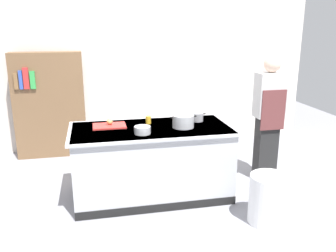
{
  "coord_description": "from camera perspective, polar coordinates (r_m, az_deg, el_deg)",
  "views": [
    {
      "loc": [
        -0.67,
        -4.12,
        2.11
      ],
      "look_at": [
        0.25,
        0.2,
        0.85
      ],
      "focal_mm": 38.08,
      "sensor_mm": 36.0,
      "label": 1
    }
  ],
  "objects": [
    {
      "name": "ground_plane",
      "position": [
        4.67,
        -2.53,
        -10.92
      ],
      "size": [
        10.0,
        10.0,
        0.0
      ],
      "primitive_type": "plane",
      "color": "gray"
    },
    {
      "name": "back_wall",
      "position": [
        6.28,
        -5.97,
        10.27
      ],
      "size": [
        6.4,
        0.12,
        3.0
      ],
      "primitive_type": "cube",
      "color": "silver",
      "rests_on": "ground_plane"
    },
    {
      "name": "counter_island",
      "position": [
        4.48,
        -2.6,
        -5.61
      ],
      "size": [
        1.98,
        0.98,
        0.9
      ],
      "color": "#B7BABF",
      "rests_on": "ground_plane"
    },
    {
      "name": "cutting_board",
      "position": [
        4.44,
        -9.37,
        0.02
      ],
      "size": [
        0.4,
        0.28,
        0.02
      ],
      "primitive_type": "cube",
      "color": "red",
      "rests_on": "counter_island"
    },
    {
      "name": "onion",
      "position": [
        4.45,
        -9.33,
        0.71
      ],
      "size": [
        0.07,
        0.07,
        0.07
      ],
      "primitive_type": "sphere",
      "color": "tan",
      "rests_on": "cutting_board"
    },
    {
      "name": "stock_pot",
      "position": [
        4.34,
        2.44,
        0.78
      ],
      "size": [
        0.33,
        0.26,
        0.15
      ],
      "color": "#B7BABF",
      "rests_on": "counter_island"
    },
    {
      "name": "sauce_pan",
      "position": [
        4.64,
        4.67,
        1.45
      ],
      "size": [
        0.22,
        0.16,
        0.11
      ],
      "color": "#99999E",
      "rests_on": "counter_island"
    },
    {
      "name": "mixing_bowl",
      "position": [
        4.1,
        -4.11,
        -0.66
      ],
      "size": [
        0.19,
        0.19,
        0.09
      ],
      "primitive_type": "cylinder",
      "color": "#B7BABF",
      "rests_on": "counter_island"
    },
    {
      "name": "juice_cup",
      "position": [
        4.5,
        -3.18,
        0.98
      ],
      "size": [
        0.07,
        0.07,
        0.1
      ],
      "primitive_type": "cylinder",
      "color": "yellow",
      "rests_on": "counter_island"
    },
    {
      "name": "trash_bin",
      "position": [
        4.11,
        15.86,
        -11.21
      ],
      "size": [
        0.44,
        0.44,
        0.55
      ],
      "primitive_type": "cylinder",
      "color": "white",
      "rests_on": "ground_plane"
    },
    {
      "name": "person_chef",
      "position": [
        5.04,
        15.77,
        1.58
      ],
      "size": [
        0.38,
        0.25,
        1.72
      ],
      "rotation": [
        0.0,
        0.0,
        1.51
      ],
      "color": "#252525",
      "rests_on": "ground_plane"
    },
    {
      "name": "bookshelf",
      "position": [
        6.09,
        -18.42,
        3.18
      ],
      "size": [
        1.1,
        0.31,
        1.7
      ],
      "color": "brown",
      "rests_on": "ground_plane"
    }
  ]
}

